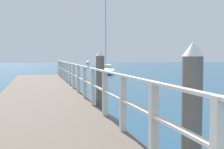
% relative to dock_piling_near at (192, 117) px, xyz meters
% --- Properties ---
extents(pier_deck, '(3.19, 24.45, 0.36)m').
position_rel_dock_piling_near_xyz_m(pier_deck, '(-1.89, 8.60, -0.86)').
color(pier_deck, brown).
rests_on(pier_deck, ground_plane).
extents(pier_railing, '(0.12, 22.97, 1.14)m').
position_rel_dock_piling_near_xyz_m(pier_railing, '(-0.38, 8.60, 0.01)').
color(pier_railing, beige).
rests_on(pier_railing, pier_deck).
extents(dock_piling_near, '(0.29, 0.29, 2.07)m').
position_rel_dock_piling_near_xyz_m(dock_piling_near, '(0.00, 0.00, 0.00)').
color(dock_piling_near, '#6B6056').
rests_on(dock_piling_near, ground_plane).
extents(dock_piling_far, '(0.29, 0.29, 2.07)m').
position_rel_dock_piling_near_xyz_m(dock_piling_far, '(0.00, 6.08, 0.00)').
color(dock_piling_far, '#6B6056').
rests_on(dock_piling_far, ground_plane).
extents(seagull_foreground, '(0.23, 0.47, 0.21)m').
position_rel_dock_piling_near_xyz_m(seagull_foreground, '(-0.38, 6.29, 0.59)').
color(seagull_foreground, white).
rests_on(seagull_foreground, pier_railing).
extents(boat_3, '(3.54, 7.49, 8.32)m').
position_rel_dock_piling_near_xyz_m(boat_3, '(5.11, 27.46, -0.67)').
color(boat_3, white).
rests_on(boat_3, ground_plane).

